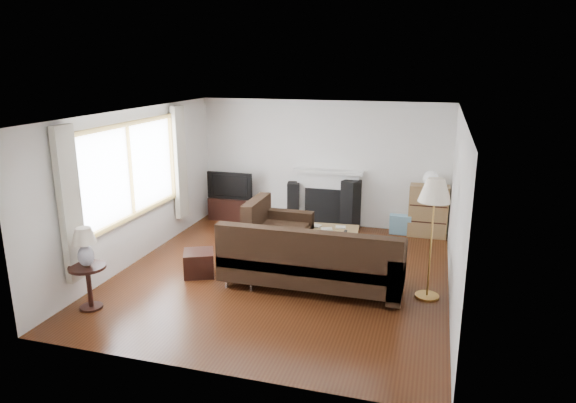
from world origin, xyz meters
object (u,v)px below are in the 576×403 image
(tv_stand, at_px, (233,208))
(sectional_sofa, at_px, (313,257))
(bookshelf, at_px, (428,211))
(side_table, at_px, (89,287))
(floor_lamp, at_px, (431,240))
(coffee_table, at_px, (327,239))

(tv_stand, height_order, sectional_sofa, sectional_sofa)
(bookshelf, xyz_separation_m, sectional_sofa, (-1.56, -2.84, -0.03))
(side_table, bearing_deg, bookshelf, 45.64)
(sectional_sofa, bearing_deg, floor_lamp, 3.36)
(bookshelf, xyz_separation_m, floor_lamp, (0.09, -2.74, 0.36))
(sectional_sofa, height_order, floor_lamp, floor_lamp)
(sectional_sofa, bearing_deg, side_table, -150.65)
(bookshelf, relative_size, coffee_table, 0.93)
(side_table, bearing_deg, floor_lamp, 20.38)
(floor_lamp, bearing_deg, side_table, -159.62)
(side_table, bearing_deg, tv_stand, 86.20)
(tv_stand, xyz_separation_m, floor_lamp, (4.06, -2.71, 0.62))
(tv_stand, distance_m, coffee_table, 2.65)
(floor_lamp, xyz_separation_m, side_table, (-4.35, -1.62, -0.55))
(floor_lamp, bearing_deg, coffee_table, 140.75)
(sectional_sofa, bearing_deg, coffee_table, 93.78)
(tv_stand, relative_size, sectional_sofa, 0.33)
(side_table, bearing_deg, sectional_sofa, 29.35)
(tv_stand, xyz_separation_m, side_table, (-0.29, -4.33, 0.07))
(tv_stand, bearing_deg, side_table, -93.80)
(tv_stand, height_order, bookshelf, bookshelf)
(sectional_sofa, distance_m, floor_lamp, 1.70)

